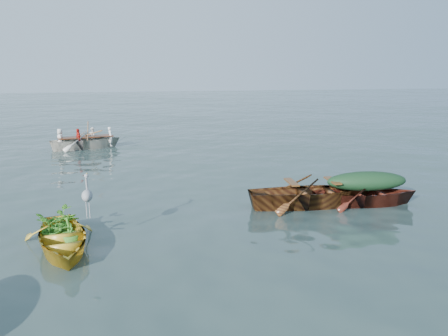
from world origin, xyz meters
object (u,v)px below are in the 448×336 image
at_px(open_wooden_boat, 311,206).
at_px(heron, 88,203).
at_px(green_tarp_boat, 365,205).
at_px(yellow_dinghy, 63,249).
at_px(rowed_boat, 87,149).

bearing_deg(open_wooden_boat, heron, 108.76).
bearing_deg(green_tarp_boat, heron, 107.46).
distance_m(open_wooden_boat, heron, 5.81).
xyz_separation_m(yellow_dinghy, heron, (0.53, 0.15, 0.90)).
bearing_deg(rowed_boat, open_wooden_boat, -161.06).
xyz_separation_m(yellow_dinghy, rowed_boat, (-0.26, 12.16, 0.00)).
height_order(green_tarp_boat, rowed_boat, rowed_boat).
height_order(open_wooden_boat, rowed_boat, open_wooden_boat).
relative_size(open_wooden_boat, rowed_boat, 1.05).
xyz_separation_m(green_tarp_boat, rowed_boat, (-7.85, 10.90, 0.00)).
distance_m(open_wooden_boat, rowed_boat, 12.44).
bearing_deg(heron, green_tarp_boat, -1.79).
distance_m(rowed_boat, heron, 12.07).
relative_size(yellow_dinghy, heron, 3.52).
relative_size(yellow_dinghy, open_wooden_boat, 0.69).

